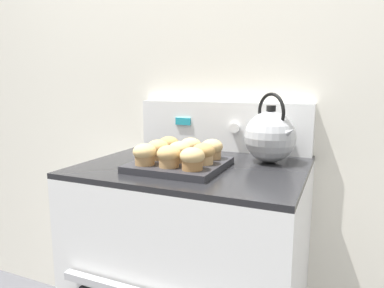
{
  "coord_description": "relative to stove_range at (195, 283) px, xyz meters",
  "views": [
    {
      "loc": [
        0.45,
        -0.75,
        1.18
      ],
      "look_at": [
        0.02,
        0.24,
        1.0
      ],
      "focal_mm": 32.0,
      "sensor_mm": 36.0,
      "label": 1
    }
  ],
  "objects": [
    {
      "name": "wall_back",
      "position": [
        0.0,
        0.33,
        0.74
      ],
      "size": [
        8.0,
        0.05,
        2.4
      ],
      "color": "silver",
      "rests_on": "ground_plane"
    },
    {
      "name": "stove_range",
      "position": [
        0.0,
        0.0,
        0.0
      ],
      "size": [
        0.75,
        0.65,
        0.91
      ],
      "color": "white",
      "rests_on": "ground_plane"
    },
    {
      "name": "control_panel",
      "position": [
        0.0,
        0.28,
        0.56
      ],
      "size": [
        0.73,
        0.07,
        0.2
      ],
      "color": "white",
      "rests_on": "stove_range"
    },
    {
      "name": "muffin_pan",
      "position": [
        -0.02,
        -0.08,
        0.47
      ],
      "size": [
        0.29,
        0.29,
        0.02
      ],
      "color": "#28282D",
      "rests_on": "stove_range"
    },
    {
      "name": "muffin_r0_c0",
      "position": [
        -0.1,
        -0.16,
        0.51
      ],
      "size": [
        0.07,
        0.07,
        0.07
      ],
      "color": "#A37A4C",
      "rests_on": "muffin_pan"
    },
    {
      "name": "muffin_r0_c1",
      "position": [
        -0.02,
        -0.16,
        0.51
      ],
      "size": [
        0.07,
        0.07,
        0.07
      ],
      "color": "#A37A4C",
      "rests_on": "muffin_pan"
    },
    {
      "name": "muffin_r0_c2",
      "position": [
        0.06,
        -0.17,
        0.51
      ],
      "size": [
        0.07,
        0.07,
        0.07
      ],
      "color": "olive",
      "rests_on": "muffin_pan"
    },
    {
      "name": "muffin_r1_c0",
      "position": [
        -0.1,
        -0.08,
        0.51
      ],
      "size": [
        0.07,
        0.07,
        0.07
      ],
      "color": "tan",
      "rests_on": "muffin_pan"
    },
    {
      "name": "muffin_r1_c1",
      "position": [
        -0.02,
        -0.08,
        0.51
      ],
      "size": [
        0.07,
        0.07,
        0.07
      ],
      "color": "#A37A4C",
      "rests_on": "muffin_pan"
    },
    {
      "name": "muffin_r1_c2",
      "position": [
        0.06,
        -0.08,
        0.51
      ],
      "size": [
        0.07,
        0.07,
        0.07
      ],
      "color": "tan",
      "rests_on": "muffin_pan"
    },
    {
      "name": "muffin_r2_c0",
      "position": [
        -0.11,
        0.0,
        0.51
      ],
      "size": [
        0.07,
        0.07,
        0.07
      ],
      "color": "olive",
      "rests_on": "muffin_pan"
    },
    {
      "name": "muffin_r2_c1",
      "position": [
        -0.02,
        0.0,
        0.51
      ],
      "size": [
        0.07,
        0.07,
        0.07
      ],
      "color": "olive",
      "rests_on": "muffin_pan"
    },
    {
      "name": "muffin_r2_c2",
      "position": [
        0.06,
        0.0,
        0.51
      ],
      "size": [
        0.07,
        0.07,
        0.07
      ],
      "color": "#A37A4C",
      "rests_on": "muffin_pan"
    },
    {
      "name": "tea_kettle",
      "position": [
        0.23,
        0.13,
        0.55
      ],
      "size": [
        0.2,
        0.19,
        0.25
      ],
      "color": "#ADAFB5",
      "rests_on": "stove_range"
    }
  ]
}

